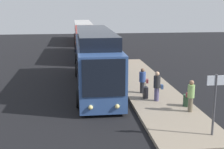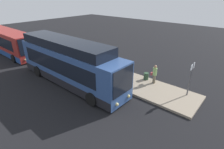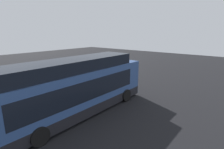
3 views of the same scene
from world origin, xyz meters
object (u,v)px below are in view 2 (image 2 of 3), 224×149
Objects in this scene: bus_second at (9,42)px; suitcase at (118,78)px; bus_lead at (69,64)px; passenger_boarding at (109,69)px; sign_post at (191,75)px; passenger_with_bags at (127,72)px; passenger_waiting at (155,73)px; trash_bin at (146,76)px.

suitcase is at bearing 9.52° from bus_second.
passenger_boarding is (2.26, 2.83, -0.78)m from bus_lead.
bus_lead is at bearing 0.00° from bus_second.
bus_lead is at bearing -153.88° from sign_post.
passenger_with_bags is (17.06, 3.30, -0.40)m from bus_second.
trash_bin is (-0.88, 0.16, -0.60)m from passenger_waiting.
passenger_waiting is 0.63× the size of sign_post.
passenger_waiting reaches higher than trash_bin.
bus_second is at bearing -165.46° from trash_bin.
passenger_with_bags is 1.00m from suitcase.
passenger_waiting is at bearing 37.17° from bus_lead.
sign_post is (22.09, 4.43, 0.36)m from bus_second.
passenger_boarding is 4.13m from passenger_waiting.
sign_post reaches higher than passenger_boarding.
suitcase is at bearing 122.14° from passenger_waiting.
passenger_boarding reaches higher than suitcase.
bus_second is 6.64× the size of passenger_waiting.
passenger_boarding is 2.45× the size of trash_bin.
bus_lead is 5.23m from passenger_with_bags.
bus_second is at bearing -170.48° from suitcase.
sign_post is at bearing 26.12° from bus_lead.
passenger_boarding reaches higher than trash_bin.
passenger_waiting is 2.62× the size of trash_bin.
passenger_waiting is at bearing 34.55° from suitcase.
sign_post reaches higher than suitcase.
passenger_with_bags is 1.89× the size of suitcase.
suitcase is at bearing -129.57° from passenger_with_bags.
bus_lead reaches higher than bus_second.
suitcase is at bearing 8.65° from passenger_boarding.
trash_bin is at bearing 14.54° from bus_second.
trash_bin is at bearing 175.67° from sign_post.
passenger_boarding is at bearing 176.52° from suitcase.
suitcase is 6.02m from sign_post.
passenger_boarding is at bearing 51.34° from bus_lead.
sign_post is at bearing 16.48° from suitcase.
passenger_with_bags is at bearing 42.48° from suitcase.
passenger_with_bags is at bearing 119.49° from passenger_waiting.
suitcase is at bearing -131.52° from trash_bin.
bus_lead is 7.01× the size of passenger_waiting.
suitcase is 0.34× the size of sign_post.
sign_post reaches higher than passenger_waiting.
passenger_with_bags is (-2.03, -1.26, 0.02)m from passenger_waiting.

